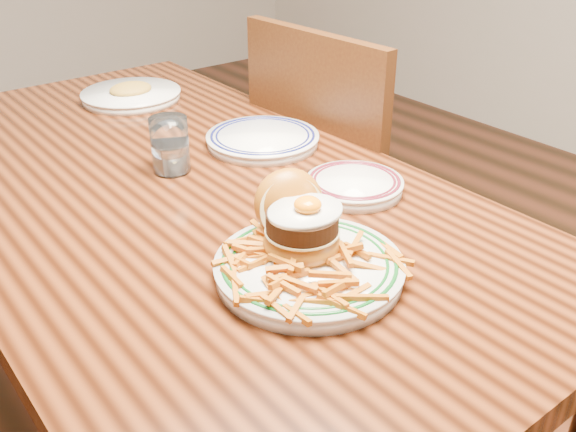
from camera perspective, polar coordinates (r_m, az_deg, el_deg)
table at (r=1.33m, az=-9.67°, el=-0.39°), size 0.85×1.60×0.75m
chair_right at (r=1.74m, az=5.20°, el=2.01°), size 0.48×0.48×0.97m
main_plate at (r=0.97m, az=1.58°, el=-3.05°), size 0.29×0.31×0.14m
side_plate at (r=1.23m, az=5.92°, el=2.83°), size 0.19×0.19×0.03m
rear_plate at (r=1.43m, az=-2.27°, el=6.89°), size 0.25×0.25×0.03m
water_glass at (r=1.31m, az=-10.42°, el=5.95°), size 0.08×0.08×0.11m
far_plate at (r=1.78m, az=-13.77°, el=10.45°), size 0.26×0.26×0.05m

